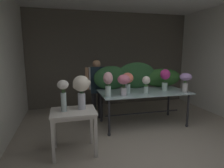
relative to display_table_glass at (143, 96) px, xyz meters
name	(u,v)px	position (x,y,z in m)	size (l,w,h in m)	color
ground_plane	(130,124)	(-0.30, 0.06, -0.70)	(8.18, 8.18, 0.00)	#9E9384
wall_back	(111,60)	(-0.30, 1.92, 0.75)	(5.23, 0.12, 2.91)	#5B564C
wall_left	(3,66)	(-2.91, 0.06, 0.75)	(0.12, 3.84, 2.91)	silver
display_table_glass	(143,96)	(0.00, 0.00, 0.00)	(2.05, 1.03, 0.81)	#ABC9D0
side_table_white	(74,117)	(-1.66, -0.89, -0.05)	(0.75, 0.57, 0.76)	silver
florist	(97,83)	(-0.98, 0.67, 0.24)	(0.58, 0.24, 1.53)	#232328
foliage_backdrop	(139,77)	(0.05, 0.39, 0.39)	(2.32, 0.30, 0.65)	#28562D
vase_coral_roses	(128,80)	(-0.42, -0.07, 0.39)	(0.26, 0.26, 0.46)	silver
vase_ivory_tulips	(146,83)	(-0.04, -0.23, 0.34)	(0.18, 0.18, 0.39)	silver
vase_rosy_carnations	(124,82)	(-0.58, -0.29, 0.39)	(0.26, 0.26, 0.45)	silver
vase_lilac_lilies	(186,79)	(0.88, -0.32, 0.40)	(0.27, 0.27, 0.44)	silver
vase_magenta_ranunculus	(165,77)	(0.52, -0.04, 0.42)	(0.26, 0.23, 0.51)	silver
vase_blush_anemones	(108,83)	(-0.92, -0.31, 0.41)	(0.19, 0.19, 0.52)	silver
vase_white_roses_tall	(63,92)	(-1.81, -0.89, 0.38)	(0.18, 0.18, 0.52)	silver
vase_cream_lisianthus_tall	(81,88)	(-1.51, -0.83, 0.43)	(0.31, 0.28, 0.58)	silver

